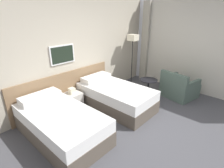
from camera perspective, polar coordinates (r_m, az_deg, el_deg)
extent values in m
plane|color=#47474C|center=(3.87, 13.53, -14.40)|extent=(16.00, 16.00, 0.00)
cube|color=#B7AD99|center=(4.70, -10.04, 10.61)|extent=(10.00, 0.06, 2.70)
cube|color=#846647|center=(4.61, -14.72, -1.75)|extent=(2.79, 0.04, 0.91)
cube|color=white|center=(4.33, -15.90, 9.27)|extent=(0.64, 0.03, 0.44)
cube|color=black|center=(4.32, -15.78, 9.25)|extent=(0.58, 0.01, 0.38)
cube|color=white|center=(5.63, 29.35, 10.03)|extent=(0.06, 4.75, 2.70)
cube|color=beige|center=(5.59, 29.18, 9.68)|extent=(0.03, 4.37, 2.64)
cube|color=#A8A393|center=(6.29, 10.68, 13.16)|extent=(0.10, 0.24, 2.64)
cube|color=brown|center=(3.65, -16.01, -14.16)|extent=(1.03, 1.92, 0.31)
cube|color=white|center=(3.49, -16.50, -10.43)|extent=(1.02, 1.90, 0.25)
cube|color=white|center=(3.99, -22.40, -3.92)|extent=(0.82, 0.34, 0.13)
cube|color=brown|center=(4.52, 1.28, -5.65)|extent=(1.03, 1.92, 0.31)
cube|color=white|center=(4.40, 1.31, -2.42)|extent=(1.02, 1.90, 0.25)
cube|color=white|center=(4.80, -5.25, 2.09)|extent=(0.82, 0.34, 0.13)
cube|color=beige|center=(4.52, -12.65, -5.44)|extent=(0.40, 0.38, 0.43)
cube|color=beige|center=(4.40, -12.96, -2.16)|extent=(0.14, 0.14, 0.14)
cylinder|color=black|center=(6.00, 6.21, -0.05)|extent=(0.24, 0.24, 0.02)
cylinder|color=black|center=(5.76, 6.51, 6.74)|extent=(0.02, 0.02, 1.45)
cube|color=beige|center=(5.60, 6.88, 14.83)|extent=(0.27, 0.27, 0.18)
cylinder|color=black|center=(5.17, 11.46, -4.22)|extent=(0.31, 0.31, 0.01)
cylinder|color=black|center=(5.06, 11.68, -1.53)|extent=(0.05, 0.05, 0.52)
cylinder|color=black|center=(4.96, 11.92, 1.30)|extent=(0.48, 0.48, 0.02)
cube|color=#4C6056|center=(5.43, 21.11, -1.78)|extent=(0.96, 0.97, 0.40)
cube|color=#4C6056|center=(5.02, 19.47, 1.29)|extent=(0.26, 0.83, 0.38)
cube|color=#4C6056|center=(5.16, 24.90, -0.16)|extent=(0.69, 0.23, 0.18)
cube|color=#4C6056|center=(5.52, 18.39, 2.19)|extent=(0.69, 0.23, 0.18)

